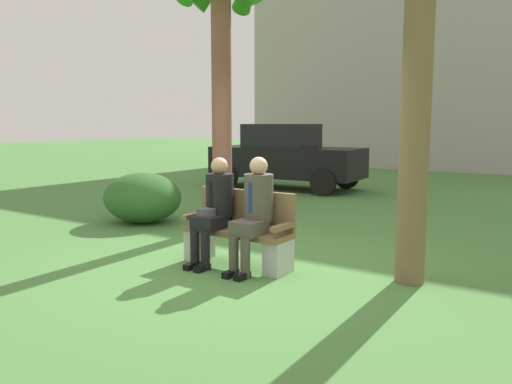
{
  "coord_description": "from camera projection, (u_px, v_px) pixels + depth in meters",
  "views": [
    {
      "loc": [
        3.61,
        -4.87,
        1.7
      ],
      "look_at": [
        -0.0,
        0.4,
        0.85
      ],
      "focal_mm": 36.27,
      "sensor_mm": 36.0,
      "label": 1
    }
  ],
  "objects": [
    {
      "name": "building_backdrop",
      "position": [
        455.0,
        41.0,
        21.44
      ],
      "size": [
        15.08,
        9.02,
        10.15
      ],
      "color": "#AAA09F",
      "rests_on": "ground"
    },
    {
      "name": "parked_car_near",
      "position": [
        286.0,
        157.0,
        13.44
      ],
      "size": [
        4.0,
        1.92,
        1.68
      ],
      "color": "black",
      "rests_on": "ground"
    },
    {
      "name": "shrub_near_bench",
      "position": [
        143.0,
        198.0,
        8.89
      ],
      "size": [
        1.38,
        1.26,
        0.86
      ],
      "primitive_type": "ellipsoid",
      "color": "#2E6129",
      "rests_on": "ground"
    },
    {
      "name": "park_bench",
      "position": [
        240.0,
        232.0,
        6.22
      ],
      "size": [
        1.37,
        0.44,
        0.9
      ],
      "color": "brown",
      "rests_on": "ground"
    },
    {
      "name": "seated_man_left",
      "position": [
        215.0,
        205.0,
        6.23
      ],
      "size": [
        0.34,
        0.72,
        1.29
      ],
      "color": "black",
      "rests_on": "ground"
    },
    {
      "name": "palm_tree_short",
      "position": [
        222.0,
        15.0,
        8.07
      ],
      "size": [
        1.67,
        1.73,
        4.79
      ],
      "color": "brown",
      "rests_on": "ground"
    },
    {
      "name": "seated_man_right",
      "position": [
        254.0,
        208.0,
        5.91
      ],
      "size": [
        0.34,
        0.72,
        1.32
      ],
      "color": "#4C473D",
      "rests_on": "ground"
    },
    {
      "name": "ground_plane",
      "position": [
        237.0,
        265.0,
        6.23
      ],
      "size": [
        80.0,
        80.0,
        0.0
      ],
      "primitive_type": "plane",
      "color": "#4A803C"
    }
  ]
}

